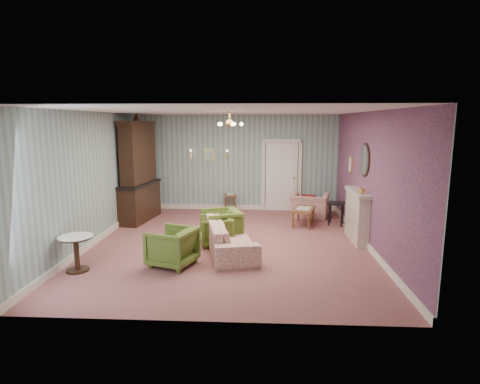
# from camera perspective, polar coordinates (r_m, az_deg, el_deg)

# --- Properties ---
(floor) EXTENTS (7.00, 7.00, 0.00)m
(floor) POSITION_cam_1_polar(r_m,az_deg,el_deg) (8.87, -1.44, -7.46)
(floor) COLOR #985A58
(floor) RESTS_ON ground
(ceiling) EXTENTS (7.00, 7.00, 0.00)m
(ceiling) POSITION_cam_1_polar(r_m,az_deg,el_deg) (8.46, -1.53, 11.62)
(ceiling) COLOR white
(ceiling) RESTS_ON ground
(wall_back) EXTENTS (6.00, 0.00, 6.00)m
(wall_back) POSITION_cam_1_polar(r_m,az_deg,el_deg) (12.01, -0.18, 4.25)
(wall_back) COLOR gray
(wall_back) RESTS_ON ground
(wall_front) EXTENTS (6.00, 0.00, 6.00)m
(wall_front) POSITION_cam_1_polar(r_m,az_deg,el_deg) (5.12, -4.52, -3.78)
(wall_front) COLOR gray
(wall_front) RESTS_ON ground
(wall_left) EXTENTS (0.00, 7.00, 7.00)m
(wall_left) POSITION_cam_1_polar(r_m,az_deg,el_deg) (9.27, -20.31, 1.88)
(wall_left) COLOR gray
(wall_left) RESTS_ON ground
(wall_right) EXTENTS (0.00, 7.00, 7.00)m
(wall_right) POSITION_cam_1_polar(r_m,az_deg,el_deg) (8.83, 18.32, 1.61)
(wall_right) COLOR gray
(wall_right) RESTS_ON ground
(wall_right_floral) EXTENTS (0.00, 7.00, 7.00)m
(wall_right_floral) POSITION_cam_1_polar(r_m,az_deg,el_deg) (8.83, 18.23, 1.62)
(wall_right_floral) COLOR #C2617A
(wall_right_floral) RESTS_ON ground
(door) EXTENTS (1.12, 0.12, 2.16)m
(door) POSITION_cam_1_polar(r_m,az_deg,el_deg) (12.01, 6.02, 2.42)
(door) COLOR white
(door) RESTS_ON floor
(olive_chair_a) EXTENTS (0.95, 0.98, 0.80)m
(olive_chair_a) POSITION_cam_1_polar(r_m,az_deg,el_deg) (7.56, -9.82, -7.57)
(olive_chair_a) COLOR #566E26
(olive_chair_a) RESTS_ON floor
(olive_chair_b) EXTENTS (0.78, 0.81, 0.71)m
(olive_chair_b) POSITION_cam_1_polar(r_m,az_deg,el_deg) (8.70, -3.46, -5.37)
(olive_chair_b) COLOR #566E26
(olive_chair_b) RESTS_ON floor
(olive_chair_c) EXTENTS (0.97, 1.00, 0.82)m
(olive_chair_c) POSITION_cam_1_polar(r_m,az_deg,el_deg) (8.88, -2.66, -4.70)
(olive_chair_c) COLOR #566E26
(olive_chair_c) RESTS_ON floor
(sofa_chintz) EXTENTS (1.10, 2.29, 0.86)m
(sofa_chintz) POSITION_cam_1_polar(r_m,az_deg,el_deg) (8.23, -1.41, -5.74)
(sofa_chintz) COLOR #AB4547
(sofa_chintz) RESTS_ON floor
(wingback_chair) EXTENTS (1.15, 0.89, 0.90)m
(wingback_chair) POSITION_cam_1_polar(r_m,az_deg,el_deg) (11.37, 10.06, -1.35)
(wingback_chair) COLOR #AB4547
(wingback_chair) RESTS_ON floor
(dresser) EXTENTS (0.82, 1.78, 2.87)m
(dresser) POSITION_cam_1_polar(r_m,az_deg,el_deg) (11.02, -14.54, 3.31)
(dresser) COLOR black
(dresser) RESTS_ON floor
(fireplace) EXTENTS (0.30, 1.40, 1.16)m
(fireplace) POSITION_cam_1_polar(r_m,az_deg,el_deg) (9.34, 16.56, -3.29)
(fireplace) COLOR beige
(fireplace) RESTS_ON floor
(mantel_vase) EXTENTS (0.15, 0.15, 0.15)m
(mantel_vase) POSITION_cam_1_polar(r_m,az_deg,el_deg) (8.82, 17.24, 0.24)
(mantel_vase) COLOR gold
(mantel_vase) RESTS_ON fireplace
(oval_mirror) EXTENTS (0.04, 0.76, 0.84)m
(oval_mirror) POSITION_cam_1_polar(r_m,az_deg,el_deg) (9.16, 17.57, 4.46)
(oval_mirror) COLOR white
(oval_mirror) RESTS_ON wall_right
(framed_print) EXTENTS (0.04, 0.34, 0.42)m
(framed_print) POSITION_cam_1_polar(r_m,az_deg,el_deg) (10.49, 15.72, 3.85)
(framed_print) COLOR gold
(framed_print) RESTS_ON wall_right
(coffee_table) EXTENTS (0.73, 1.01, 0.46)m
(coffee_table) POSITION_cam_1_polar(r_m,az_deg,el_deg) (10.43, 9.15, -3.57)
(coffee_table) COLOR brown
(coffee_table) RESTS_ON floor
(side_table_black) EXTENTS (0.51, 0.51, 0.61)m
(side_table_black) POSITION_cam_1_polar(r_m,az_deg,el_deg) (10.63, 13.71, -3.08)
(side_table_black) COLOR black
(side_table_black) RESTS_ON floor
(pedestal_table) EXTENTS (0.79, 0.79, 0.66)m
(pedestal_table) POSITION_cam_1_polar(r_m,az_deg,el_deg) (7.79, -22.58, -8.22)
(pedestal_table) COLOR black
(pedestal_table) RESTS_ON floor
(nesting_table) EXTENTS (0.42, 0.50, 0.58)m
(nesting_table) POSITION_cam_1_polar(r_m,az_deg,el_deg) (11.86, -1.43, -1.51)
(nesting_table) COLOR brown
(nesting_table) RESTS_ON floor
(gilt_mirror_back) EXTENTS (0.28, 0.06, 0.36)m
(gilt_mirror_back) POSITION_cam_1_polar(r_m,az_deg,el_deg) (12.03, -4.50, 5.43)
(gilt_mirror_back) COLOR gold
(gilt_mirror_back) RESTS_ON wall_back
(sconce_left) EXTENTS (0.16, 0.12, 0.30)m
(sconce_left) POSITION_cam_1_polar(r_m,az_deg,el_deg) (12.09, -7.10, 5.40)
(sconce_left) COLOR gold
(sconce_left) RESTS_ON wall_back
(sconce_right) EXTENTS (0.16, 0.12, 0.30)m
(sconce_right) POSITION_cam_1_polar(r_m,az_deg,el_deg) (11.95, -1.88, 5.42)
(sconce_right) COLOR gold
(sconce_right) RESTS_ON wall_back
(chandelier) EXTENTS (0.56, 0.56, 0.36)m
(chandelier) POSITION_cam_1_polar(r_m,az_deg,el_deg) (8.45, -1.52, 9.79)
(chandelier) COLOR gold
(chandelier) RESTS_ON ceiling
(burgundy_cushion) EXTENTS (0.41, 0.28, 0.39)m
(burgundy_cushion) POSITION_cam_1_polar(r_m,az_deg,el_deg) (11.21, 9.91, -1.34)
(burgundy_cushion) COLOR maroon
(burgundy_cushion) RESTS_ON wingback_chair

